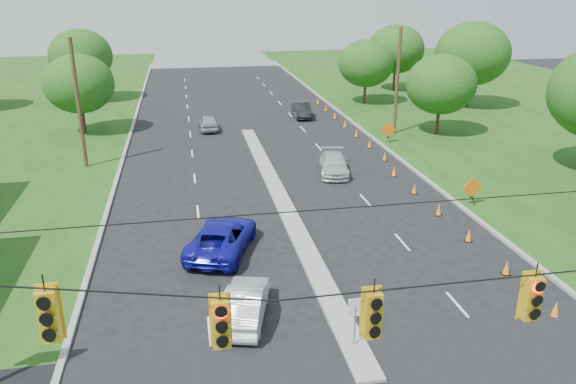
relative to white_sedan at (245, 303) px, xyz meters
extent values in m
cube|color=gray|center=(-6.52, 21.39, -0.69)|extent=(0.25, 110.00, 0.16)
cube|color=gray|center=(13.68, 21.39, -0.69)|extent=(0.25, 110.00, 0.16)
cube|color=gray|center=(3.58, 12.39, -0.69)|extent=(1.00, 34.00, 0.18)
cylinder|color=gray|center=(3.58, -2.61, 0.21)|extent=(0.06, 0.06, 1.80)
cube|color=white|center=(3.58, -2.61, 1.01)|extent=(0.55, 0.04, 0.70)
cylinder|color=black|center=(3.58, -9.61, 6.31)|extent=(24.00, 0.04, 0.04)
cube|color=yellow|center=(-4.42, -9.61, 6.06)|extent=(0.34, 0.24, 1.00)
cube|color=yellow|center=(-1.42, -9.61, 5.54)|extent=(0.34, 0.24, 1.00)
cube|color=yellow|center=(1.58, -9.61, 5.36)|extent=(0.34, 0.24, 1.00)
cube|color=yellow|center=(5.08, -9.61, 5.36)|extent=(0.34, 0.24, 1.00)
cylinder|color=#422D1C|center=(-8.92, 21.39, 3.81)|extent=(0.28, 0.28, 9.00)
cylinder|color=#422D1C|center=(16.08, 26.39, 3.81)|extent=(0.28, 0.28, 9.00)
cone|color=orange|center=(11.91, -2.11, -0.34)|extent=(0.32, 0.32, 0.70)
cone|color=orange|center=(11.91, 1.39, -0.34)|extent=(0.32, 0.32, 0.70)
cone|color=orange|center=(11.91, 4.89, -0.34)|extent=(0.32, 0.32, 0.70)
cone|color=orange|center=(11.91, 8.39, -0.34)|extent=(0.32, 0.32, 0.70)
cone|color=orange|center=(11.91, 11.89, -0.34)|extent=(0.32, 0.32, 0.70)
cone|color=orange|center=(11.91, 15.39, -0.34)|extent=(0.32, 0.32, 0.70)
cone|color=orange|center=(12.51, 18.89, -0.34)|extent=(0.32, 0.32, 0.70)
cone|color=orange|center=(12.51, 22.39, -0.34)|extent=(0.32, 0.32, 0.70)
cone|color=orange|center=(12.51, 25.89, -0.34)|extent=(0.32, 0.32, 0.70)
cone|color=orange|center=(12.51, 29.39, -0.34)|extent=(0.32, 0.32, 0.70)
cone|color=orange|center=(12.51, 32.89, -0.34)|extent=(0.32, 0.32, 0.70)
cone|color=orange|center=(12.51, 36.39, -0.34)|extent=(0.32, 0.32, 0.70)
cone|color=orange|center=(12.51, 39.89, -0.34)|extent=(0.32, 0.32, 0.70)
cube|color=black|center=(14.38, 9.39, -0.14)|extent=(0.06, 0.58, 0.26)
cube|color=black|center=(14.38, 9.39, -0.14)|extent=(0.06, 0.58, 0.26)
cube|color=orange|center=(14.38, 9.39, 0.46)|extent=(1.27, 0.05, 1.27)
cube|color=black|center=(14.38, 23.39, -0.14)|extent=(0.06, 0.58, 0.26)
cube|color=black|center=(14.38, 23.39, -0.14)|extent=(0.06, 0.58, 0.26)
cube|color=orange|center=(14.38, 23.39, 0.46)|extent=(1.27, 0.05, 1.27)
cylinder|color=black|center=(-10.42, 31.39, 0.57)|extent=(0.28, 0.28, 2.52)
ellipsoid|color=#194C14|center=(-10.42, 31.39, 3.65)|extent=(5.88, 5.88, 5.04)
cylinder|color=black|center=(-12.42, 46.39, 0.75)|extent=(0.28, 0.28, 2.88)
ellipsoid|color=#194C14|center=(-12.42, 46.39, 4.27)|extent=(6.72, 6.72, 5.76)
cylinder|color=black|center=(19.58, 25.39, 0.57)|extent=(0.28, 0.28, 2.52)
ellipsoid|color=#194C14|center=(19.58, 25.39, 3.65)|extent=(5.88, 5.88, 5.04)
cylinder|color=black|center=(27.58, 35.39, 0.93)|extent=(0.28, 0.28, 3.24)
ellipsoid|color=#194C14|center=(27.58, 35.39, 4.89)|extent=(7.56, 7.56, 6.48)
cylinder|color=black|center=(23.58, 46.39, 0.75)|extent=(0.28, 0.28, 2.88)
ellipsoid|color=#194C14|center=(23.58, 46.39, 4.27)|extent=(6.72, 6.72, 5.76)
cylinder|color=black|center=(17.58, 39.39, 0.57)|extent=(0.28, 0.28, 2.52)
ellipsoid|color=#194C14|center=(17.58, 39.39, 3.65)|extent=(5.88, 5.88, 5.04)
imported|color=white|center=(0.00, 0.00, 0.00)|extent=(2.48, 4.42, 1.38)
imported|color=#1312A1|center=(-0.43, 6.08, 0.07)|extent=(4.24, 6.03, 1.53)
imported|color=#BBBBBD|center=(8.05, 16.75, -0.02)|extent=(2.74, 4.87, 1.33)
imported|color=#989A9F|center=(0.23, 30.72, -0.01)|extent=(1.77, 4.07, 1.37)
imported|color=black|center=(9.51, 34.18, 0.02)|extent=(1.72, 4.38, 1.42)
camera|label=1|loc=(-1.86, -18.74, 11.54)|focal=35.00mm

